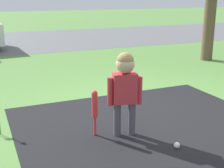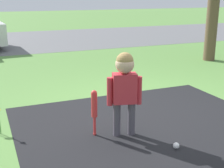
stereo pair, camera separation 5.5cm
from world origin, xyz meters
name	(u,v)px [view 2 (the right image)]	position (x,y,z in m)	size (l,w,h in m)	color
ground_plane	(145,113)	(0.00, 0.00, 0.00)	(60.00, 60.00, 0.00)	#5B8C42
street_strip	(42,40)	(0.00, 8.54, 0.00)	(40.00, 6.00, 0.01)	slate
child	(125,83)	(-0.62, -0.58, 0.70)	(0.43, 0.23, 1.08)	#4C4751
baseball_bat	(94,107)	(-0.97, -0.44, 0.39)	(0.08, 0.08, 0.60)	red
sports_ball	(176,146)	(-0.21, -1.15, 0.04)	(0.07, 0.07, 0.07)	white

